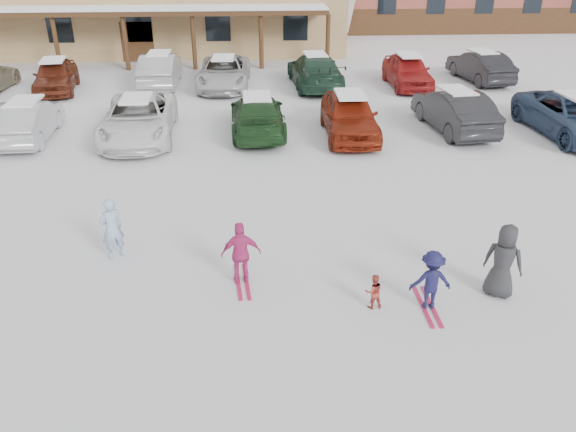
{
  "coord_description": "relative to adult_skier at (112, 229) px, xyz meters",
  "views": [
    {
      "loc": [
        -0.35,
        -10.31,
        6.8
      ],
      "look_at": [
        0.3,
        1.0,
        1.0
      ],
      "focal_mm": 35.0,
      "sensor_mm": 36.0,
      "label": 1
    }
  ],
  "objects": [
    {
      "name": "skis_child_magenta",
      "position": [
        2.95,
        -1.23,
        -0.73
      ],
      "size": [
        0.34,
        1.41,
        0.03
      ],
      "primitive_type": "cube",
      "rotation": [
        0.0,
        0.0,
        3.24
      ],
      "color": "#B71A45",
      "rests_on": "ground"
    },
    {
      "name": "parked_car_10",
      "position": [
        1.85,
        15.64,
        -0.04
      ],
      "size": [
        2.49,
        5.18,
        1.42
      ],
      "primitive_type": "imported",
      "rotation": [
        0.0,
        0.0,
        -0.03
      ],
      "color": "silver",
      "rests_on": "ground"
    },
    {
      "name": "bystander_dark",
      "position": [
        8.27,
        -1.98,
        0.06
      ],
      "size": [
        0.94,
        0.87,
        1.61
      ],
      "primitive_type": "imported",
      "rotation": [
        0.0,
        0.0,
        2.53
      ],
      "color": "#29292B",
      "rests_on": "ground"
    },
    {
      "name": "parked_car_8",
      "position": [
        -5.94,
        15.35,
        -0.01
      ],
      "size": [
        2.4,
        4.53,
        1.47
      ],
      "primitive_type": "imported",
      "rotation": [
        0.0,
        0.0,
        0.16
      ],
      "color": "maroon",
      "rests_on": "ground"
    },
    {
      "name": "parked_car_13",
      "position": [
        14.51,
        16.17,
        -0.01
      ],
      "size": [
        2.18,
        4.64,
        1.47
      ],
      "primitive_type": "imported",
      "rotation": [
        0.0,
        0.0,
        3.28
      ],
      "color": "black",
      "rests_on": "ground"
    },
    {
      "name": "parked_car_1",
      "position": [
        -4.82,
        8.5,
        -0.04
      ],
      "size": [
        1.77,
        4.39,
        1.42
      ],
      "primitive_type": "imported",
      "rotation": [
        0.0,
        0.0,
        3.2
      ],
      "color": "#AAABAE",
      "rests_on": "ground"
    },
    {
      "name": "child_navy",
      "position": [
        6.7,
        -2.34,
        -0.11
      ],
      "size": [
        0.83,
        0.48,
        1.28
      ],
      "primitive_type": "imported",
      "rotation": [
        0.0,
        0.0,
        3.14
      ],
      "color": "#15143C",
      "rests_on": "ground"
    },
    {
      "name": "parked_car_3",
      "position": [
        3.38,
        8.75,
        -0.05
      ],
      "size": [
        2.1,
        4.85,
        1.39
      ],
      "primitive_type": "imported",
      "rotation": [
        0.0,
        0.0,
        3.17
      ],
      "color": "#1C3F1C",
      "rests_on": "ground"
    },
    {
      "name": "parked_car_6",
      "position": [
        14.89,
        7.78,
        -0.01
      ],
      "size": [
        2.81,
        5.5,
        1.49
      ],
      "primitive_type": "imported",
      "rotation": [
        0.0,
        0.0,
        0.07
      ],
      "color": "navy",
      "rests_on": "ground"
    },
    {
      "name": "parked_car_11",
      "position": [
        6.2,
        15.49,
        0.03
      ],
      "size": [
        2.54,
        5.5,
        1.56
      ],
      "primitive_type": "imported",
      "rotation": [
        0.0,
        0.0,
        3.21
      ],
      "color": "#1F3C2C",
      "rests_on": "ground"
    },
    {
      "name": "ground",
      "position": [
        3.71,
        -1.1,
        -0.75
      ],
      "size": [
        160.0,
        160.0,
        0.0
      ],
      "primitive_type": "plane",
      "color": "silver",
      "rests_on": "ground"
    },
    {
      "name": "child_magenta",
      "position": [
        2.95,
        -1.23,
        -0.03
      ],
      "size": [
        0.88,
        0.43,
        1.44
      ],
      "primitive_type": "imported",
      "rotation": [
        0.0,
        0.0,
        3.24
      ],
      "color": "#C42F76",
      "rests_on": "ground"
    },
    {
      "name": "toddler_red",
      "position": [
        5.59,
        -2.27,
        -0.37
      ],
      "size": [
        0.39,
        0.32,
        0.75
      ],
      "primitive_type": "imported",
      "rotation": [
        0.0,
        0.0,
        3.25
      ],
      "color": "#A9372E",
      "rests_on": "ground"
    },
    {
      "name": "adult_skier",
      "position": [
        0.0,
        0.0,
        0.0
      ],
      "size": [
        0.65,
        0.61,
        1.5
      ],
      "primitive_type": "imported",
      "rotation": [
        0.0,
        0.0,
        3.79
      ],
      "color": "#93ADCA",
      "rests_on": "ground"
    },
    {
      "name": "parked_car_12",
      "position": [
        10.64,
        15.29,
        0.01
      ],
      "size": [
        1.83,
        4.48,
        1.52
      ],
      "primitive_type": "imported",
      "rotation": [
        0.0,
        0.0,
        0.01
      ],
      "color": "#A81E1E",
      "rests_on": "ground"
    },
    {
      "name": "skis_child_navy",
      "position": [
        6.7,
        -2.34,
        -0.73
      ],
      "size": [
        0.2,
        1.4,
        0.03
      ],
      "primitive_type": "cube",
      "rotation": [
        0.0,
        0.0,
        3.14
      ],
      "color": "#B71A45",
      "rests_on": "ground"
    },
    {
      "name": "parked_car_2",
      "position": [
        -0.89,
        8.41,
        -0.0
      ],
      "size": [
        2.77,
        5.49,
        1.49
      ],
      "primitive_type": "imported",
      "rotation": [
        0.0,
        0.0,
        0.06
      ],
      "color": "white",
      "rests_on": "ground"
    },
    {
      "name": "parked_car_9",
      "position": [
        -1.23,
        16.22,
        0.03
      ],
      "size": [
        1.73,
        4.74,
        1.55
      ],
      "primitive_type": "imported",
      "rotation": [
        0.0,
        0.0,
        3.16
      ],
      "color": "#A1A0A5",
      "rests_on": "ground"
    },
    {
      "name": "parked_car_5",
      "position": [
        10.75,
        8.67,
        0.02
      ],
      "size": [
        2.13,
        4.79,
        1.53
      ],
      "primitive_type": "imported",
      "rotation": [
        0.0,
        0.0,
        3.26
      ],
      "color": "#232325",
      "rests_on": "ground"
    },
    {
      "name": "parked_car_4",
      "position": [
        6.72,
        8.23,
        0.03
      ],
      "size": [
        1.88,
        4.6,
        1.56
      ],
      "primitive_type": "imported",
      "rotation": [
        0.0,
        0.0,
        -0.01
      ],
      "color": "maroon",
      "rests_on": "ground"
    }
  ]
}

